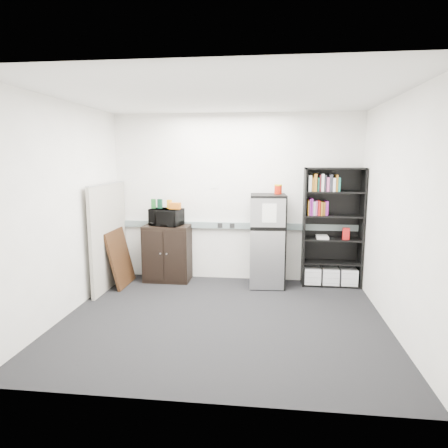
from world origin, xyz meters
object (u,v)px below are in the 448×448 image
Objects in this scene: cubicle_partition at (109,236)px; microwave at (166,217)px; refrigerator at (268,241)px; cabinet at (167,253)px; bookshelf at (332,228)px.

cubicle_partition reaches higher than microwave.
refrigerator reaches higher than microwave.
cubicle_partition reaches higher than refrigerator.
microwave is 1.66m from refrigerator.
cabinet is at bearing 174.18° from refrigerator.
cubicle_partition is at bearing -152.45° from cabinet.
refrigerator is (-1.00, -0.14, -0.19)m from bookshelf.
bookshelf reaches higher than microwave.
bookshelf is 2.01× the size of cabinet.
bookshelf is 3.46m from cubicle_partition.
cubicle_partition is 1.12× the size of refrigerator.
bookshelf is at bearing 5.25° from refrigerator.
refrigerator is (2.43, 0.34, -0.09)m from cubicle_partition.
bookshelf is 1.28× the size of refrigerator.
cabinet is at bearing -178.59° from bookshelf.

